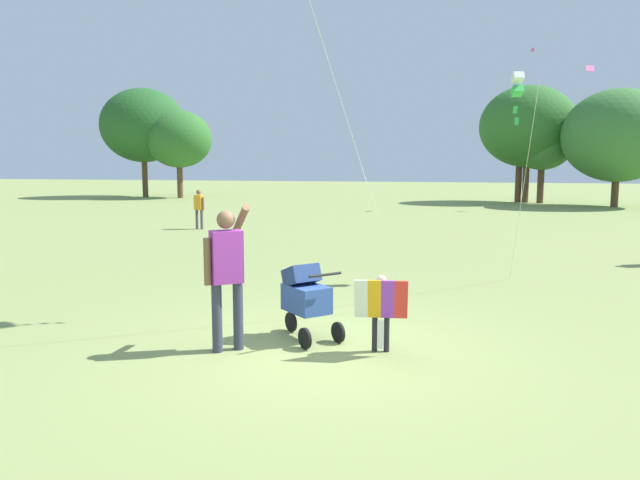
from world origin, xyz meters
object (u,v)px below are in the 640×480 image
(kite_orange_delta, at_px, (518,87))
(person_red_shirt, at_px, (199,206))
(person_adult_flyer, at_px, (227,267))
(stroller, at_px, (306,295))
(child_with_butterfly_kite, at_px, (381,305))

(kite_orange_delta, bearing_deg, person_red_shirt, 143.12)
(person_adult_flyer, height_order, kite_orange_delta, kite_orange_delta)
(kite_orange_delta, bearing_deg, stroller, -123.02)
(person_adult_flyer, distance_m, person_red_shirt, 14.12)
(child_with_butterfly_kite, xyz_separation_m, person_adult_flyer, (-1.92, -0.31, 0.47))
(person_adult_flyer, bearing_deg, stroller, 39.98)
(person_adult_flyer, relative_size, kite_orange_delta, 0.46)
(child_with_butterfly_kite, height_order, person_red_shirt, person_red_shirt)
(child_with_butterfly_kite, relative_size, person_adult_flyer, 0.53)
(child_with_butterfly_kite, xyz_separation_m, stroller, (-1.07, 0.41, -0.00))
(child_with_butterfly_kite, height_order, person_adult_flyer, person_adult_flyer)
(person_adult_flyer, bearing_deg, person_red_shirt, 114.16)
(stroller, bearing_deg, person_red_shirt, 118.60)
(person_adult_flyer, relative_size, person_red_shirt, 1.36)
(kite_orange_delta, relative_size, person_red_shirt, 2.98)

